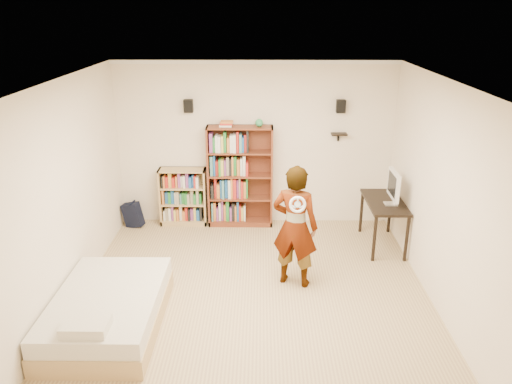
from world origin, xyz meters
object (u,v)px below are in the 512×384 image
computer_desk (383,223)px  daybed (108,306)px  tall_bookshelf (240,177)px  person (295,226)px  low_bookshelf (183,197)px

computer_desk → daybed: computer_desk is taller
daybed → tall_bookshelf: bearing=64.4°
tall_bookshelf → daybed: (-1.40, -2.91, -0.58)m
daybed → person: 2.46m
computer_desk → low_bookshelf: bearing=165.8°
tall_bookshelf → daybed: tall_bookshelf is taller
computer_desk → person: bearing=-141.6°
person → low_bookshelf: bearing=-28.8°
person → computer_desk: bearing=-122.6°
tall_bookshelf → daybed: bearing=-115.6°
low_bookshelf → daybed: size_ratio=0.53×
tall_bookshelf → low_bookshelf: size_ratio=1.74×
low_bookshelf → computer_desk: (3.16, -0.80, -0.12)m
tall_bookshelf → computer_desk: (2.20, -0.79, -0.47)m
tall_bookshelf → person: 2.07m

